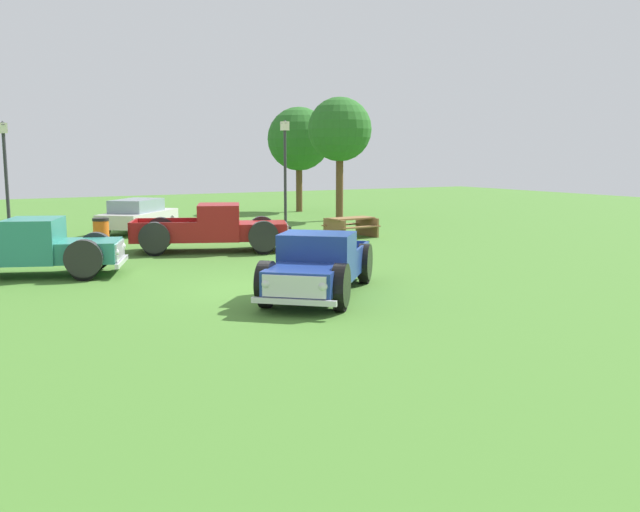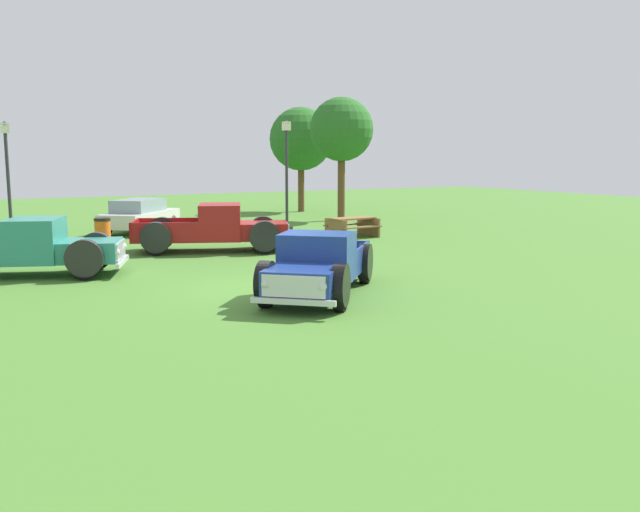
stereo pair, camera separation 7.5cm
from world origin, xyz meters
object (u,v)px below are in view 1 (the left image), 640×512
(sedan_distant_a, at_px, (138,215))
(picnic_table, at_px, (351,225))
(pickup_truck_foreground, at_px, (317,267))
(pickup_truck_behind_right, at_px, (37,249))
(trash_can, at_px, (101,231))
(lamp_post_far, at_px, (6,181))
(lamp_post_near, at_px, (285,174))
(pickup_truck_behind_left, at_px, (221,229))
(oak_tree_center, at_px, (299,139))
(oak_tree_west, at_px, (340,130))

(sedan_distant_a, bearing_deg, picnic_table, -40.21)
(pickup_truck_foreground, height_order, pickup_truck_behind_right, pickup_truck_behind_right)
(trash_can, bearing_deg, lamp_post_far, 153.50)
(lamp_post_near, relative_size, picnic_table, 2.41)
(pickup_truck_behind_left, height_order, oak_tree_center, oak_tree_center)
(pickup_truck_behind_left, bearing_deg, sedan_distant_a, 97.91)
(sedan_distant_a, distance_m, trash_can, 3.86)
(pickup_truck_foreground, distance_m, pickup_truck_behind_right, 7.96)
(lamp_post_far, distance_m, oak_tree_west, 15.45)
(oak_tree_center, bearing_deg, lamp_post_far, -153.60)
(pickup_truck_behind_right, distance_m, oak_tree_center, 22.22)
(picnic_table, relative_size, trash_can, 2.02)
(pickup_truck_behind_left, distance_m, sedan_distant_a, 7.10)
(sedan_distant_a, relative_size, oak_tree_west, 0.71)
(lamp_post_far, distance_m, oak_tree_center, 17.75)
(trash_can, bearing_deg, oak_tree_center, 35.77)
(sedan_distant_a, xyz_separation_m, oak_tree_center, (10.75, 6.12, 3.35))
(sedan_distant_a, xyz_separation_m, lamp_post_far, (-5.07, -1.73, 1.58))
(oak_tree_west, height_order, oak_tree_center, oak_tree_west)
(pickup_truck_behind_left, height_order, lamp_post_near, lamp_post_near)
(lamp_post_near, height_order, oak_tree_center, oak_tree_center)
(sedan_distant_a, height_order, picnic_table, sedan_distant_a)
(pickup_truck_foreground, distance_m, lamp_post_near, 13.34)
(pickup_truck_behind_right, height_order, lamp_post_far, lamp_post_far)
(lamp_post_near, bearing_deg, picnic_table, -61.60)
(pickup_truck_foreground, height_order, sedan_distant_a, pickup_truck_foreground)
(lamp_post_far, xyz_separation_m, oak_tree_center, (15.82, 7.85, 1.77))
(oak_tree_west, bearing_deg, trash_can, -163.28)
(pickup_truck_behind_right, distance_m, lamp_post_far, 7.58)
(lamp_post_near, relative_size, lamp_post_far, 1.05)
(pickup_truck_behind_right, relative_size, picnic_table, 2.79)
(trash_can, bearing_deg, lamp_post_near, 1.17)
(pickup_truck_foreground, height_order, lamp_post_near, lamp_post_near)
(pickup_truck_foreground, distance_m, picnic_table, 11.53)
(pickup_truck_behind_left, bearing_deg, pickup_truck_foreground, -95.79)
(picnic_table, bearing_deg, trash_can, 163.82)
(lamp_post_near, bearing_deg, trash_can, -178.83)
(pickup_truck_foreground, bearing_deg, lamp_post_near, 66.80)
(pickup_truck_behind_right, bearing_deg, picnic_table, 15.74)
(pickup_truck_foreground, xyz_separation_m, pickup_truck_behind_left, (0.83, 8.15, 0.06))
(lamp_post_near, height_order, lamp_post_far, lamp_post_near)
(pickup_truck_foreground, bearing_deg, pickup_truck_behind_left, 84.21)
(lamp_post_near, xyz_separation_m, trash_can, (-7.53, -0.15, -1.94))
(sedan_distant_a, bearing_deg, pickup_truck_behind_right, -118.84)
(pickup_truck_behind_left, relative_size, trash_can, 5.78)
(pickup_truck_behind_left, distance_m, trash_can, 4.98)
(pickup_truck_foreground, relative_size, pickup_truck_behind_left, 0.86)
(picnic_table, bearing_deg, sedan_distant_a, 139.79)
(lamp_post_far, relative_size, oak_tree_west, 0.73)
(pickup_truck_foreground, xyz_separation_m, lamp_post_far, (-5.23, 13.45, 1.61))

